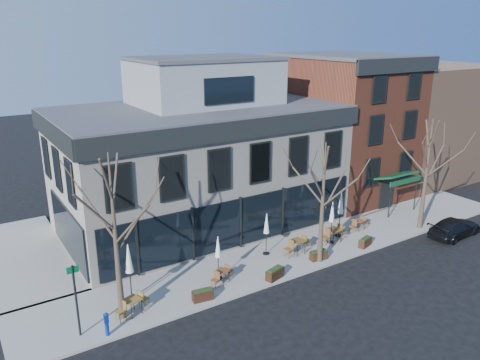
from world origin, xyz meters
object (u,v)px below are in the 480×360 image
call_box (106,323)px  umbrella_0 (129,262)px  parked_sedan (455,227)px  cafe_set_0 (132,305)px

call_box → umbrella_0: umbrella_0 is taller
parked_sedan → cafe_set_0: 21.13m
parked_sedan → umbrella_0: size_ratio=1.37×
call_box → cafe_set_0: call_box is taller
umbrella_0 → cafe_set_0: bearing=-107.7°
parked_sedan → umbrella_0: bearing=76.8°
parked_sedan → call_box: call_box is taller
parked_sedan → umbrella_0: umbrella_0 is taller
parked_sedan → cafe_set_0: (-20.97, 2.59, 0.03)m
parked_sedan → cafe_set_0: bearing=79.9°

